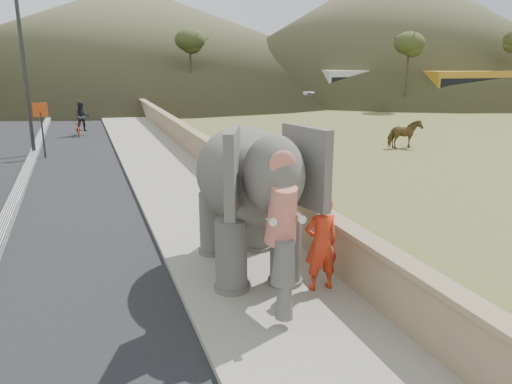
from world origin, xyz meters
The scene contains 16 objects.
ground centered at (0.00, 0.00, 0.00)m, with size 160.00×160.00×0.00m, color olive.
road centered at (-5.00, 10.00, 0.01)m, with size 7.00×120.00×0.03m, color black.
median centered at (-5.00, 10.00, 0.11)m, with size 0.35×120.00×0.22m, color black.
walkway centered at (0.00, 10.00, 0.07)m, with size 3.00×120.00×0.15m, color #9E9687.
parapet centered at (1.65, 10.00, 0.55)m, with size 0.30×120.00×1.10m, color tan.
lamppost centered at (-4.69, 18.65, 4.87)m, with size 1.76×0.36×8.00m.
signboard centered at (-4.50, 17.80, 1.64)m, with size 0.60×0.08×2.40m.
cow centered at (11.72, 14.70, 0.68)m, with size 0.74×1.62×1.37m, color brown.
distant_car centered at (16.98, 35.53, 0.72)m, with size 1.70×4.23×1.44m, color #ADAFB4.
bus_white centered at (23.90, 35.34, 1.55)m, with size 2.50×11.00×3.10m, color silver.
bus_orange centered at (31.08, 30.21, 1.55)m, with size 2.50×11.00×3.10m, color orange.
hill_right centered at (36.00, 52.00, 8.00)m, with size 56.00×56.00×16.00m, color brown.
hill_far centered at (5.00, 70.00, 7.00)m, with size 80.00×80.00×14.00m, color brown.
elephant_and_man centered at (0.02, 3.49, 1.63)m, with size 2.46×4.26×2.99m.
motorcyclist centered at (-2.92, 23.94, 0.77)m, with size 0.93×1.59×1.91m.
trees centered at (1.67, 25.61, 3.95)m, with size 47.01×37.38×9.16m.
Camera 1 is at (-2.95, -5.41, 4.26)m, focal length 35.00 mm.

